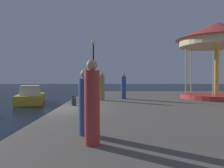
{
  "coord_description": "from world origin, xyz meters",
  "views": [
    {
      "loc": [
        2.59,
        -10.48,
        2.31
      ],
      "look_at": [
        2.67,
        3.92,
        1.83
      ],
      "focal_mm": 34.71,
      "sensor_mm": 36.0,
      "label": 1
    }
  ],
  "objects_px": {
    "carousel": "(217,42)",
    "bollard_north": "(74,102)",
    "lamp_post_mid_promenade": "(93,58)",
    "person_by_the_water": "(124,87)",
    "person_mid_promenade": "(102,87)",
    "motorboat_yellow": "(31,96)",
    "bollard_south": "(73,99)",
    "person_far_corner": "(85,104)",
    "person_near_carousel": "(92,105)"
  },
  "relations": [
    {
      "from": "motorboat_yellow",
      "to": "bollard_south",
      "type": "relative_size",
      "value": 12.32
    },
    {
      "from": "motorboat_yellow",
      "to": "lamp_post_mid_promenade",
      "type": "xyz_separation_m",
      "value": [
        5.72,
        -2.5,
        3.16
      ]
    },
    {
      "from": "carousel",
      "to": "lamp_post_mid_promenade",
      "type": "bearing_deg",
      "value": 169.97
    },
    {
      "from": "bollard_north",
      "to": "person_mid_promenade",
      "type": "distance_m",
      "value": 3.03
    },
    {
      "from": "lamp_post_mid_promenade",
      "to": "person_by_the_water",
      "type": "height_order",
      "value": "lamp_post_mid_promenade"
    },
    {
      "from": "person_near_carousel",
      "to": "person_by_the_water",
      "type": "height_order",
      "value": "person_near_carousel"
    },
    {
      "from": "motorboat_yellow",
      "to": "person_mid_promenade",
      "type": "bearing_deg",
      "value": -38.18
    },
    {
      "from": "motorboat_yellow",
      "to": "person_far_corner",
      "type": "relative_size",
      "value": 2.89
    },
    {
      "from": "bollard_north",
      "to": "motorboat_yellow",
      "type": "bearing_deg",
      "value": 123.53
    },
    {
      "from": "bollard_north",
      "to": "bollard_south",
      "type": "relative_size",
      "value": 1.0
    },
    {
      "from": "person_mid_promenade",
      "to": "person_by_the_water",
      "type": "xyz_separation_m",
      "value": [
        1.45,
        0.81,
        -0.02
      ]
    },
    {
      "from": "person_near_carousel",
      "to": "person_mid_promenade",
      "type": "distance_m",
      "value": 9.16
    },
    {
      "from": "bollard_south",
      "to": "person_mid_promenade",
      "type": "xyz_separation_m",
      "value": [
        1.63,
        1.22,
        0.64
      ]
    },
    {
      "from": "person_near_carousel",
      "to": "person_mid_promenade",
      "type": "height_order",
      "value": "person_near_carousel"
    },
    {
      "from": "bollard_north",
      "to": "bollard_south",
      "type": "xyz_separation_m",
      "value": [
        -0.27,
        1.41,
        0.0
      ]
    },
    {
      "from": "person_by_the_water",
      "to": "person_mid_promenade",
      "type": "bearing_deg",
      "value": -150.88
    },
    {
      "from": "person_far_corner",
      "to": "person_near_carousel",
      "type": "distance_m",
      "value": 0.86
    },
    {
      "from": "person_mid_promenade",
      "to": "person_by_the_water",
      "type": "relative_size",
      "value": 1.02
    },
    {
      "from": "lamp_post_mid_promenade",
      "to": "person_by_the_water",
      "type": "distance_m",
      "value": 3.53
    },
    {
      "from": "bollard_south",
      "to": "person_by_the_water",
      "type": "height_order",
      "value": "person_by_the_water"
    },
    {
      "from": "bollard_north",
      "to": "carousel",
      "type": "bearing_deg",
      "value": 21.71
    },
    {
      "from": "lamp_post_mid_promenade",
      "to": "person_mid_promenade",
      "type": "distance_m",
      "value": 3.41
    },
    {
      "from": "motorboat_yellow",
      "to": "bollard_north",
      "type": "distance_m",
      "value": 9.27
    },
    {
      "from": "motorboat_yellow",
      "to": "person_far_corner",
      "type": "height_order",
      "value": "person_far_corner"
    },
    {
      "from": "carousel",
      "to": "bollard_north",
      "type": "distance_m",
      "value": 10.64
    },
    {
      "from": "bollard_north",
      "to": "person_near_carousel",
      "type": "xyz_separation_m",
      "value": [
        1.52,
        -6.53,
        0.69
      ]
    },
    {
      "from": "motorboat_yellow",
      "to": "person_near_carousel",
      "type": "bearing_deg",
      "value": -65.02
    },
    {
      "from": "person_by_the_water",
      "to": "motorboat_yellow",
      "type": "bearing_deg",
      "value": 151.61
    },
    {
      "from": "person_far_corner",
      "to": "person_mid_promenade",
      "type": "xyz_separation_m",
      "value": [
        0.08,
        8.33,
        0.05
      ]
    },
    {
      "from": "person_by_the_water",
      "to": "bollard_north",
      "type": "bearing_deg",
      "value": -129.25
    },
    {
      "from": "bollard_north",
      "to": "person_mid_promenade",
      "type": "xyz_separation_m",
      "value": [
        1.36,
        2.63,
        0.64
      ]
    },
    {
      "from": "bollard_north",
      "to": "lamp_post_mid_promenade",
      "type": "bearing_deg",
      "value": 83.35
    },
    {
      "from": "bollard_south",
      "to": "person_far_corner",
      "type": "relative_size",
      "value": 0.23
    },
    {
      "from": "bollard_north",
      "to": "person_far_corner",
      "type": "distance_m",
      "value": 5.88
    },
    {
      "from": "person_far_corner",
      "to": "carousel",
      "type": "bearing_deg",
      "value": 49.62
    },
    {
      "from": "motorboat_yellow",
      "to": "person_by_the_water",
      "type": "bearing_deg",
      "value": -28.39
    },
    {
      "from": "person_far_corner",
      "to": "motorboat_yellow",
      "type": "bearing_deg",
      "value": 115.45
    },
    {
      "from": "carousel",
      "to": "person_by_the_water",
      "type": "distance_m",
      "value": 7.17
    },
    {
      "from": "bollard_north",
      "to": "person_far_corner",
      "type": "bearing_deg",
      "value": -77.42
    },
    {
      "from": "motorboat_yellow",
      "to": "person_near_carousel",
      "type": "relative_size",
      "value": 2.61
    },
    {
      "from": "person_near_carousel",
      "to": "carousel",
      "type": "bearing_deg",
      "value": 52.86
    },
    {
      "from": "lamp_post_mid_promenade",
      "to": "bollard_north",
      "type": "distance_m",
      "value": 5.92
    },
    {
      "from": "lamp_post_mid_promenade",
      "to": "person_by_the_water",
      "type": "xyz_separation_m",
      "value": [
        2.2,
        -1.78,
        -2.11
      ]
    },
    {
      "from": "motorboat_yellow",
      "to": "person_mid_promenade",
      "type": "xyz_separation_m",
      "value": [
        6.47,
        -5.09,
        1.07
      ]
    },
    {
      "from": "carousel",
      "to": "bollard_north",
      "type": "xyz_separation_m",
      "value": [
        -9.26,
        -3.69,
        -3.73
      ]
    },
    {
      "from": "carousel",
      "to": "person_far_corner",
      "type": "distance_m",
      "value": 12.72
    },
    {
      "from": "motorboat_yellow",
      "to": "lamp_post_mid_promenade",
      "type": "height_order",
      "value": "lamp_post_mid_promenade"
    },
    {
      "from": "carousel",
      "to": "bollard_south",
      "type": "bearing_deg",
      "value": -166.58
    },
    {
      "from": "lamp_post_mid_promenade",
      "to": "person_far_corner",
      "type": "height_order",
      "value": "lamp_post_mid_promenade"
    },
    {
      "from": "motorboat_yellow",
      "to": "person_by_the_water",
      "type": "height_order",
      "value": "person_by_the_water"
    }
  ]
}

